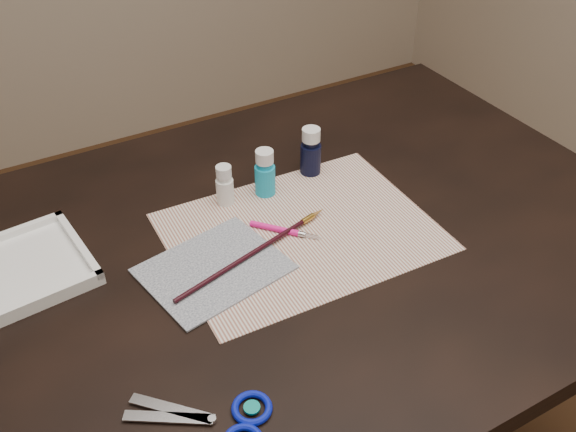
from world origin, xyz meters
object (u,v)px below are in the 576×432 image
paint_bottle_white (225,185)px  paint_bottle_navy (311,151)px  scissors (196,422)px  canvas (214,269)px  paper (301,231)px  paint_bottle_cyan (265,173)px  palette_tray (23,268)px

paint_bottle_white → paint_bottle_navy: bearing=2.8°
scissors → canvas: bearing=-86.2°
canvas → paint_bottle_white: paint_bottle_white is taller
paint_bottle_white → paper: bearing=-61.4°
paper → scissors: (-0.31, -0.27, 0.00)m
paper → canvas: 0.17m
paint_bottle_white → paint_bottle_cyan: size_ratio=0.85×
paper → scissors: 0.41m
canvas → paint_bottle_navy: bearing=30.6°
scissors → palette_tray: (-0.13, 0.40, 0.01)m
canvas → scissors: size_ratio=1.04×
paper → paint_bottle_white: (-0.08, 0.14, 0.04)m
scissors → paint_bottle_white: bearing=-87.2°
canvas → paint_bottle_cyan: paint_bottle_cyan is taller
paint_bottle_navy → palette_tray: size_ratio=0.50×
paint_bottle_white → palette_tray: paint_bottle_white is taller
scissors → paint_bottle_navy: bearing=-102.6°
canvas → palette_tray: (-0.27, 0.14, 0.01)m
paper → paint_bottle_cyan: size_ratio=4.81×
paper → canvas: (-0.17, -0.02, 0.00)m
paint_bottle_navy → scissors: size_ratio=0.47×
paper → paint_bottle_navy: 0.19m
paint_bottle_white → paint_bottle_cyan: 0.08m
paint_bottle_white → paint_bottle_cyan: (0.08, -0.01, 0.01)m
canvas → paint_bottle_navy: paint_bottle_navy is taller
canvas → scissors: scissors is taller
paper → palette_tray: palette_tray is taller
canvas → paint_bottle_navy: size_ratio=2.21×
paint_bottle_cyan → palette_tray: bearing=-179.4°
paper → scissors: size_ratio=2.16×
paint_bottle_white → paint_bottle_navy: size_ratio=0.81×
paper → paint_bottle_navy: bearing=54.0°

